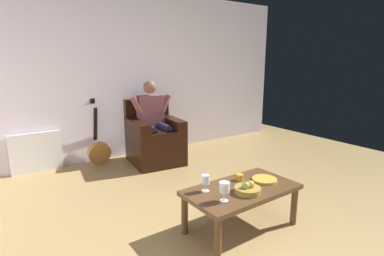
# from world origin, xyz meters

# --- Properties ---
(wall_back) EXTENTS (6.48, 0.06, 2.63)m
(wall_back) POSITION_xyz_m (0.00, -3.21, 1.31)
(wall_back) COLOR silver
(wall_back) RESTS_ON ground
(armchair) EXTENTS (0.79, 0.87, 0.95)m
(armchair) POSITION_xyz_m (-0.30, -2.62, 0.35)
(armchair) COLOR black
(armchair) RESTS_ON ground
(person_seated) EXTENTS (0.66, 0.61, 1.25)m
(person_seated) POSITION_xyz_m (-0.31, -2.63, 0.68)
(person_seated) COLOR brown
(person_seated) RESTS_ON ground
(coffee_table) EXTENTS (1.06, 0.59, 0.41)m
(coffee_table) POSITION_xyz_m (-0.10, -0.46, 0.35)
(coffee_table) COLOR #54371F
(coffee_table) RESTS_ON ground
(guitar) EXTENTS (0.34, 0.32, 0.99)m
(guitar) POSITION_xyz_m (0.44, -3.01, 0.21)
(guitar) COLOR #B77838
(guitar) RESTS_ON ground
(radiator) EXTENTS (0.67, 0.06, 0.56)m
(radiator) POSITION_xyz_m (1.27, -3.14, 0.28)
(radiator) COLOR white
(radiator) RESTS_ON ground
(wine_glass_near) EXTENTS (0.07, 0.07, 0.15)m
(wine_glass_near) POSITION_xyz_m (0.21, -0.58, 0.51)
(wine_glass_near) COLOR silver
(wine_glass_near) RESTS_ON coffee_table
(wine_glass_far) EXTENTS (0.09, 0.09, 0.16)m
(wine_glass_far) POSITION_xyz_m (0.20, -0.34, 0.52)
(wine_glass_far) COLOR silver
(wine_glass_far) RESTS_ON coffee_table
(fruit_bowl) EXTENTS (0.23, 0.23, 0.11)m
(fruit_bowl) POSITION_xyz_m (-0.07, -0.35, 0.44)
(fruit_bowl) COLOR #A18438
(fruit_bowl) RESTS_ON coffee_table
(decorative_dish) EXTENTS (0.24, 0.24, 0.02)m
(decorative_dish) POSITION_xyz_m (-0.40, -0.46, 0.42)
(decorative_dish) COLOR gold
(decorative_dish) RESTS_ON coffee_table
(candle_jar) EXTENTS (0.07, 0.07, 0.06)m
(candle_jar) POSITION_xyz_m (-0.21, -0.60, 0.44)
(candle_jar) COLOR gold
(candle_jar) RESTS_ON coffee_table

